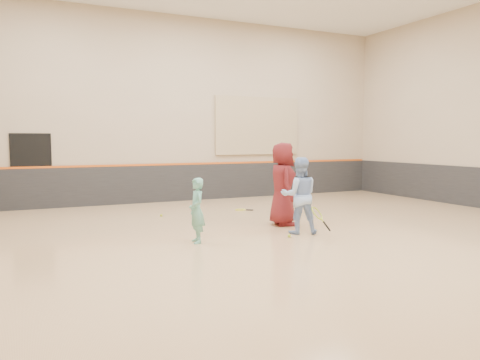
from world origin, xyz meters
name	(u,v)px	position (x,y,z in m)	size (l,w,h in m)	color
room	(268,196)	(0.00, 0.00, 0.81)	(15.04, 12.04, 6.22)	tan
wainscot_back	(182,183)	(0.00, 5.97, 0.60)	(14.90, 0.04, 1.20)	#232326
accent_stripe	(181,164)	(0.00, 5.96, 1.22)	(14.90, 0.03, 0.06)	#D85914
acoustic_panel	(258,126)	(2.80, 5.95, 2.50)	(3.20, 0.08, 2.00)	tan
doorway	(32,172)	(-4.50, 5.98, 1.10)	(1.10, 0.05, 2.20)	black
girl	(197,210)	(-1.67, -0.15, 0.64)	(0.47, 0.31, 1.28)	#69B7A3
instructor	(299,196)	(0.64, -0.23, 0.82)	(0.80, 0.62, 1.65)	#98B7EB
young_man	(283,184)	(0.81, 0.79, 0.98)	(0.96, 0.62, 1.95)	maroon
held_racket	(317,213)	(0.89, -0.54, 0.47)	(0.51, 0.51, 0.61)	#B4CF2D
spare_racket	(240,209)	(0.88, 3.30, 0.03)	(0.66, 0.66, 0.05)	yellow
ball_under_racket	(289,236)	(0.22, -0.51, 0.03)	(0.07, 0.07, 0.07)	#BDDA32
ball_in_hand	(293,172)	(0.95, 0.56, 1.27)	(0.07, 0.07, 0.07)	#B6D230
ball_beside_spare	(161,215)	(-1.47, 3.18, 0.03)	(0.07, 0.07, 0.07)	#B6C62E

